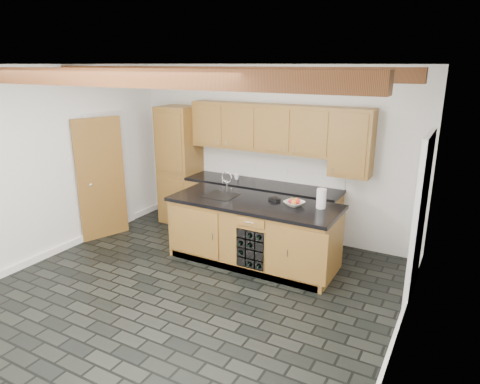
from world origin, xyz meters
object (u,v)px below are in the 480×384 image
at_px(fruit_bowl, 294,204).
at_px(paper_towel, 321,199).
at_px(island, 253,232).
at_px(kitchen_scale, 274,199).

distance_m(fruit_bowl, paper_towel, 0.38).
distance_m(island, paper_towel, 1.12).
relative_size(kitchen_scale, paper_towel, 0.68).
distance_m(island, fruit_bowl, 0.76).
xyz_separation_m(kitchen_scale, fruit_bowl, (0.33, -0.08, 0.01)).
bearing_deg(kitchen_scale, island, -119.30).
height_order(kitchen_scale, paper_towel, paper_towel).
bearing_deg(fruit_bowl, paper_towel, 13.94).
height_order(island, kitchen_scale, kitchen_scale).
relative_size(fruit_bowl, paper_towel, 0.99).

